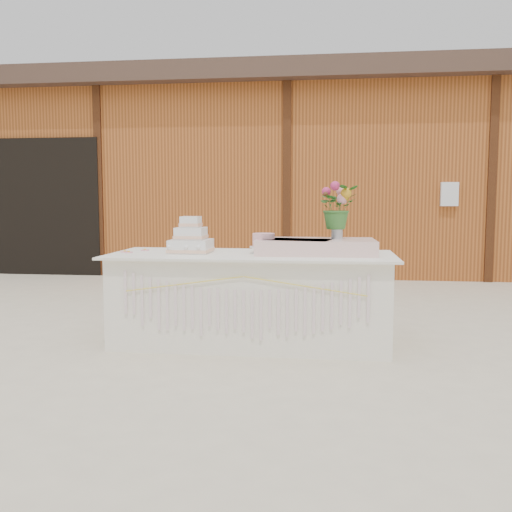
{
  "coord_description": "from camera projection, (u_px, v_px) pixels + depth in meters",
  "views": [
    {
      "loc": [
        0.65,
        -4.76,
        1.24
      ],
      "look_at": [
        0.0,
        0.3,
        0.72
      ],
      "focal_mm": 40.0,
      "sensor_mm": 36.0,
      "label": 1
    }
  ],
  "objects": [
    {
      "name": "pink_cake_stand",
      "position": [
        264.0,
        242.0,
        4.83
      ],
      "size": [
        0.24,
        0.24,
        0.17
      ],
      "color": "silver",
      "rests_on": "cake_table"
    },
    {
      "name": "bouquet",
      "position": [
        337.0,
        201.0,
        4.77
      ],
      "size": [
        0.42,
        0.39,
        0.37
      ],
      "primitive_type": "imported",
      "rotation": [
        0.0,
        0.0,
        0.38
      ],
      "color": "#366F2C",
      "rests_on": "flower_vase"
    },
    {
      "name": "flower_vase",
      "position": [
        337.0,
        231.0,
        4.8
      ],
      "size": [
        0.1,
        0.1,
        0.13
      ],
      "primitive_type": "cylinder",
      "color": "#BBBBC1",
      "rests_on": "satin_runner"
    },
    {
      "name": "loose_flowers",
      "position": [
        135.0,
        251.0,
        5.01
      ],
      "size": [
        0.28,
        0.39,
        0.02
      ],
      "primitive_type": null,
      "rotation": [
        0.0,
        0.0,
        0.41
      ],
      "color": "pink",
      "rests_on": "cake_table"
    },
    {
      "name": "barn",
      "position": [
        294.0,
        175.0,
        10.65
      ],
      "size": [
        12.6,
        4.6,
        3.3
      ],
      "color": "#A65622",
      "rests_on": "ground"
    },
    {
      "name": "cake_table",
      "position": [
        251.0,
        298.0,
        4.86
      ],
      "size": [
        2.4,
        1.0,
        0.77
      ],
      "color": "white",
      "rests_on": "ground"
    },
    {
      "name": "wedding_cake",
      "position": [
        191.0,
        240.0,
        4.9
      ],
      "size": [
        0.35,
        0.35,
        0.31
      ],
      "rotation": [
        0.0,
        0.0,
        -0.01
      ],
      "color": "white",
      "rests_on": "cake_table"
    },
    {
      "name": "satin_runner",
      "position": [
        315.0,
        247.0,
        4.79
      ],
      "size": [
        1.01,
        0.6,
        0.12
      ],
      "primitive_type": "cube",
      "rotation": [
        0.0,
        0.0,
        0.03
      ],
      "color": "beige",
      "rests_on": "cake_table"
    },
    {
      "name": "ground",
      "position": [
        252.0,
        343.0,
        4.9
      ],
      "size": [
        80.0,
        80.0,
        0.0
      ],
      "primitive_type": "plane",
      "color": "beige",
      "rests_on": "ground"
    }
  ]
}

